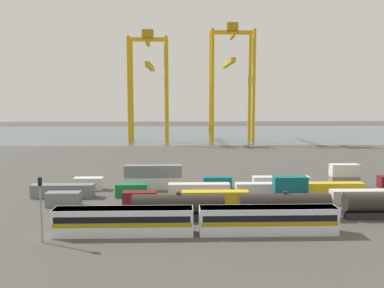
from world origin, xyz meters
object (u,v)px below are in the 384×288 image
object	(u,v)px
freight_tank_row	(337,205)
gantry_crane_west	(149,76)
passenger_train	(196,220)
shipping_container_5	(363,197)
shipping_container_8	(199,190)
shipping_container_6	(63,191)
shipping_container_15	(281,182)
shipping_container_16	(344,182)
gantry_crane_central	(231,72)
shipping_container_14	(217,183)
signal_mast	(41,201)
shipping_container_0	(64,199)

from	to	relation	value
freight_tank_row	gantry_crane_west	size ratio (longest dim) A/B	1.38
passenger_train	gantry_crane_west	xyz separation A→B (m)	(-15.86, 126.26, 26.63)
shipping_container_5	shipping_container_8	size ratio (longest dim) A/B	1.00
shipping_container_6	shipping_container_15	size ratio (longest dim) A/B	1.00
shipping_container_16	gantry_crane_central	world-z (taller)	gantry_crane_central
shipping_container_14	shipping_container_16	bearing A→B (deg)	0.00
shipping_container_14	shipping_container_16	distance (m)	27.40
gantry_crane_central	signal_mast	bearing A→B (deg)	-107.68
shipping_container_8	shipping_container_16	bearing A→B (deg)	11.91
passenger_train	shipping_container_8	size ratio (longest dim) A/B	3.34
shipping_container_5	shipping_container_16	xyz separation A→B (m)	(1.74, 13.35, 0.00)
freight_tank_row	shipping_container_16	world-z (taller)	freight_tank_row
shipping_container_6	shipping_container_16	size ratio (longest dim) A/B	2.00
passenger_train	shipping_container_15	distance (m)	35.10
shipping_container_0	passenger_train	bearing A→B (deg)	-34.36
freight_tank_row	shipping_container_5	world-z (taller)	freight_tank_row
shipping_container_0	shipping_container_16	xyz separation A→B (m)	(56.33, 13.35, 0.00)
gantry_crane_west	shipping_container_16	bearing A→B (deg)	-63.22
shipping_container_5	shipping_container_14	world-z (taller)	same
signal_mast	gantry_crane_central	xyz separation A→B (m)	(41.19, 129.19, 24.80)
shipping_container_5	gantry_crane_west	bearing A→B (deg)	113.17
freight_tank_row	shipping_container_0	xyz separation A→B (m)	(-46.32, 8.71, -0.84)
freight_tank_row	gantry_crane_west	xyz separation A→B (m)	(-38.96, 119.10, 26.63)
gantry_crane_central	gantry_crane_west	bearing A→B (deg)	-179.88
freight_tank_row	gantry_crane_central	xyz separation A→B (m)	(-2.81, 119.17, 28.35)
gantry_crane_west	shipping_container_6	bearing A→B (deg)	-95.13
freight_tank_row	shipping_container_0	world-z (taller)	freight_tank_row
gantry_crane_central	shipping_container_6	bearing A→B (deg)	-113.66
gantry_crane_west	gantry_crane_central	size ratio (longest dim) A/B	0.94
signal_mast	shipping_container_8	xyz separation A→B (m)	(22.36, 25.40, -4.39)
passenger_train	signal_mast	xyz separation A→B (m)	(-20.90, -2.85, 3.55)
passenger_train	freight_tank_row	size ratio (longest dim) A/B	0.61
signal_mast	shipping_container_14	distance (m)	41.92
shipping_container_8	signal_mast	bearing A→B (deg)	-131.36
shipping_container_5	shipping_container_0	bearing A→B (deg)	180.00
shipping_container_5	shipping_container_15	size ratio (longest dim) A/B	1.00
signal_mast	shipping_container_15	distance (m)	51.71
shipping_container_0	shipping_container_5	bearing A→B (deg)	0.00
shipping_container_0	shipping_container_14	distance (m)	31.87
gantry_crane_central	passenger_train	bearing A→B (deg)	-99.12
shipping_container_6	shipping_container_15	xyz separation A→B (m)	(44.60, 6.68, 0.00)
gantry_crane_west	signal_mast	bearing A→B (deg)	-92.23
shipping_container_0	shipping_container_6	bearing A→B (deg)	106.38
freight_tank_row	shipping_container_6	bearing A→B (deg)	162.32
shipping_container_14	shipping_container_15	distance (m)	13.70
signal_mast	shipping_container_6	size ratio (longest dim) A/B	0.74
shipping_container_14	shipping_container_16	size ratio (longest dim) A/B	1.00
shipping_container_0	shipping_container_8	distance (m)	25.57
shipping_container_6	signal_mast	bearing A→B (deg)	-80.43
shipping_container_14	passenger_train	bearing A→B (deg)	-101.07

